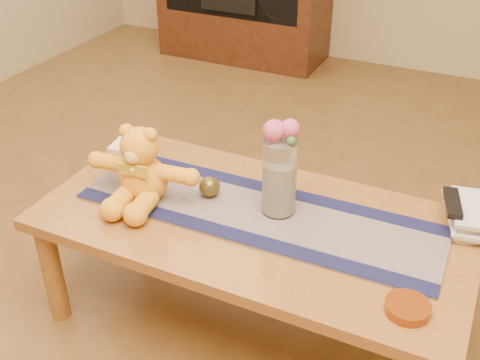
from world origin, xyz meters
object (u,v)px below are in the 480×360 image
at_px(book_bottom, 448,220).
at_px(amber_dish, 407,308).
at_px(bronze_ball, 210,187).
at_px(tv_remote, 453,203).
at_px(glass_vase, 280,177).
at_px(pillar_candle, 127,158).
at_px(teddy_bear, 142,164).

distance_m(book_bottom, amber_dish, 0.45).
bearing_deg(amber_dish, bronze_ball, 160.53).
bearing_deg(tv_remote, glass_vase, -175.49).
bearing_deg(bronze_ball, book_bottom, 14.63).
distance_m(pillar_candle, amber_dish, 1.10).
bearing_deg(teddy_bear, amber_dish, -16.13).
height_order(tv_remote, amber_dish, tv_remote).
bearing_deg(pillar_candle, tv_remote, 9.27).
distance_m(pillar_candle, bronze_ball, 0.34).
distance_m(bronze_ball, book_bottom, 0.78).
relative_size(pillar_candle, tv_remote, 0.73).
relative_size(pillar_candle, amber_dish, 0.97).
bearing_deg(bronze_ball, pillar_candle, 178.53).
xyz_separation_m(bronze_ball, amber_dish, (0.72, -0.26, -0.03)).
xyz_separation_m(bronze_ball, book_bottom, (0.76, 0.20, -0.03)).
height_order(pillar_candle, book_bottom, pillar_candle).
bearing_deg(pillar_candle, teddy_bear, -37.00).
relative_size(teddy_bear, tv_remote, 2.34).
bearing_deg(teddy_bear, tv_remote, 10.27).
bearing_deg(book_bottom, pillar_candle, 172.97).
xyz_separation_m(pillar_candle, bronze_ball, (0.34, -0.01, -0.02)).
relative_size(tv_remote, amber_dish, 1.34).
bearing_deg(teddy_bear, book_bottom, 10.84).
distance_m(pillar_candle, glass_vase, 0.59).
xyz_separation_m(teddy_bear, tv_remote, (0.96, 0.29, -0.05)).
bearing_deg(bronze_ball, amber_dish, -19.47).
distance_m(teddy_bear, tv_remote, 1.00).
height_order(teddy_bear, pillar_candle, teddy_bear).
bearing_deg(book_bottom, glass_vase, -177.44).
relative_size(teddy_bear, book_bottom, 1.68).
distance_m(teddy_bear, pillar_candle, 0.19).
bearing_deg(bronze_ball, tv_remote, 13.90).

